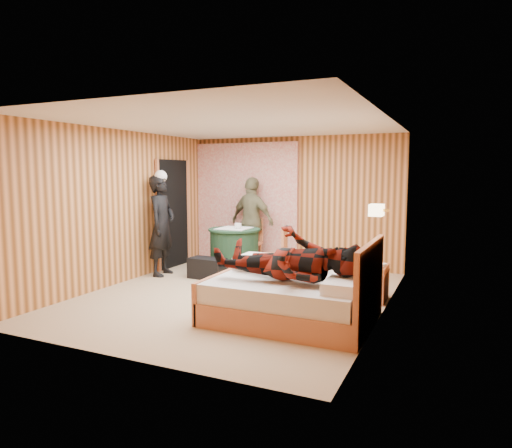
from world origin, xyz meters
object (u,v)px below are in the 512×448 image
at_px(nightstand, 373,282).
at_px(woman_standing, 162,225).
at_px(duffel_bag, 207,268).
at_px(man_on_bed, 289,247).
at_px(round_table, 234,250).
at_px(chair_far, 251,238).
at_px(wall_lamp, 377,210).
at_px(man_at_table, 252,222).
at_px(chair_near, 278,251).
at_px(bed, 293,296).

xyz_separation_m(nightstand, woman_standing, (-3.70, 0.12, 0.62)).
bearing_deg(duffel_bag, man_on_bed, -35.19).
xyz_separation_m(round_table, chair_far, (-0.01, 0.73, 0.13)).
relative_size(wall_lamp, man_at_table, 0.15).
relative_size(wall_lamp, round_table, 0.28).
height_order(round_table, chair_near, chair_near).
height_order(bed, chair_near, bed).
distance_m(nightstand, man_on_bed, 1.79).
bearing_deg(chair_near, wall_lamp, 61.21).
height_order(nightstand, round_table, round_table).
relative_size(round_table, man_on_bed, 0.52).
bearing_deg(man_on_bed, man_at_table, 121.69).
relative_size(nightstand, man_on_bed, 0.30).
height_order(nightstand, duffel_bag, nightstand).
distance_m(wall_lamp, round_table, 2.93).
relative_size(wall_lamp, chair_near, 0.28).
distance_m(bed, chair_near, 1.87).
height_order(duffel_bag, woman_standing, woman_standing).
height_order(wall_lamp, man_on_bed, man_on_bed).
distance_m(bed, man_at_table, 3.40).
bearing_deg(man_at_table, woman_standing, 68.97).
bearing_deg(chair_far, man_on_bed, -64.91).
distance_m(man_at_table, man_on_bed, 3.56).
height_order(chair_far, man_on_bed, man_on_bed).
bearing_deg(chair_far, wall_lamp, -38.72).
height_order(chair_near, man_at_table, man_at_table).
height_order(man_at_table, man_on_bed, man_on_bed).
relative_size(wall_lamp, duffel_bag, 0.42).
bearing_deg(duffel_bag, woman_standing, -170.53).
distance_m(nightstand, chair_far, 3.02).
relative_size(wall_lamp, bed, 0.13).
xyz_separation_m(round_table, chair_near, (0.99, -0.38, 0.12)).
xyz_separation_m(round_table, woman_standing, (-1.10, -0.65, 0.47)).
xyz_separation_m(bed, man_on_bed, (0.02, -0.23, 0.64)).
bearing_deg(wall_lamp, bed, -125.27).
relative_size(wall_lamp, chair_far, 0.28).
relative_size(nightstand, round_table, 0.57).
bearing_deg(wall_lamp, man_at_table, 147.59).
height_order(duffel_bag, man_at_table, man_at_table).
distance_m(wall_lamp, bed, 1.70).
xyz_separation_m(wall_lamp, nightstand, (-0.04, 0.13, -1.04)).
distance_m(bed, round_table, 2.74).
bearing_deg(chair_far, man_at_table, 70.91).
bearing_deg(chair_near, bed, 16.20).
relative_size(nightstand, chair_far, 0.57).
xyz_separation_m(chair_far, chair_near, (1.00, -1.11, -0.01)).
bearing_deg(round_table, man_on_bed, -50.28).
bearing_deg(nightstand, chair_far, 150.17).
relative_size(duffel_bag, woman_standing, 0.35).
xyz_separation_m(chair_far, man_on_bed, (1.88, -2.98, 0.40)).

